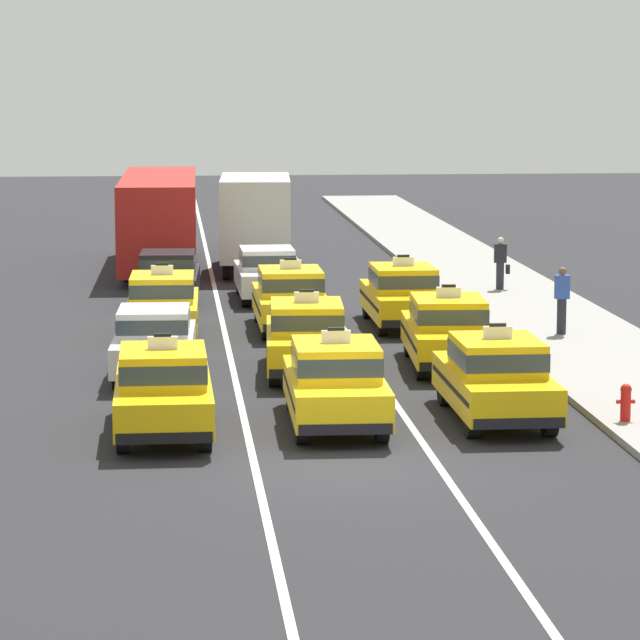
{
  "coord_description": "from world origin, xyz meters",
  "views": [
    {
      "loc": [
        -3.05,
        -27.91,
        6.86
      ],
      "look_at": [
        0.31,
        8.47,
        1.3
      ],
      "focal_mm": 92.73,
      "sensor_mm": 36.0,
      "label": 1
    }
  ],
  "objects_px": {
    "taxi_left_third": "(163,304)",
    "taxi_center_third": "(290,298)",
    "fire_hydrant": "(626,401)",
    "sedan_center_fourth": "(267,272)",
    "taxi_right_third": "(402,294)",
    "taxi_right_nearest": "(496,377)",
    "sedan_center_sixth": "(250,226)",
    "taxi_right_second": "(448,330)",
    "pedestrian_by_storefront": "(562,300)",
    "taxi_left_nearest": "(163,389)",
    "box_truck_center_fifth": "(255,219)",
    "bus_left_fifth": "(159,217)",
    "sedan_left_second": "(154,340)",
    "taxi_center_second": "(307,336)",
    "pedestrian_trailing": "(501,263)",
    "taxi_center_nearest": "(335,382)",
    "sedan_left_fourth": "(168,276)"
  },
  "relations": [
    {
      "from": "taxi_right_nearest",
      "to": "fire_hydrant",
      "type": "bearing_deg",
      "value": -21.78
    },
    {
      "from": "taxi_left_nearest",
      "to": "fire_hydrant",
      "type": "height_order",
      "value": "taxi_left_nearest"
    },
    {
      "from": "bus_left_fifth",
      "to": "pedestrian_by_storefront",
      "type": "relative_size",
      "value": 6.52
    },
    {
      "from": "bus_left_fifth",
      "to": "taxi_center_third",
      "type": "bearing_deg",
      "value": -76.05
    },
    {
      "from": "sedan_center_sixth",
      "to": "pedestrian_by_storefront",
      "type": "height_order",
      "value": "pedestrian_by_storefront"
    },
    {
      "from": "sedan_left_fourth",
      "to": "taxi_center_third",
      "type": "bearing_deg",
      "value": -57.89
    },
    {
      "from": "box_truck_center_fifth",
      "to": "pedestrian_by_storefront",
      "type": "relative_size",
      "value": 4.1
    },
    {
      "from": "pedestrian_trailing",
      "to": "bus_left_fifth",
      "type": "bearing_deg",
      "value": 144.5
    },
    {
      "from": "taxi_center_third",
      "to": "taxi_right_nearest",
      "type": "xyz_separation_m",
      "value": [
        3.17,
        -11.68,
        0.0
      ]
    },
    {
      "from": "taxi_left_nearest",
      "to": "box_truck_center_fifth",
      "type": "xyz_separation_m",
      "value": [
        3.12,
        25.54,
        0.9
      ]
    },
    {
      "from": "sedan_center_sixth",
      "to": "pedestrian_trailing",
      "type": "bearing_deg",
      "value": -63.73
    },
    {
      "from": "taxi_center_nearest",
      "to": "box_truck_center_fifth",
      "type": "height_order",
      "value": "box_truck_center_fifth"
    },
    {
      "from": "box_truck_center_fifth",
      "to": "sedan_left_fourth",
      "type": "bearing_deg",
      "value": -110.38
    },
    {
      "from": "sedan_left_second",
      "to": "box_truck_center_fifth",
      "type": "distance_m",
      "value": 19.93
    },
    {
      "from": "taxi_left_third",
      "to": "taxi_center_third",
      "type": "xyz_separation_m",
      "value": [
        3.36,
        0.91,
        0.0
      ]
    },
    {
      "from": "taxi_right_third",
      "to": "fire_hydrant",
      "type": "relative_size",
      "value": 6.26
    },
    {
      "from": "pedestrian_by_storefront",
      "to": "fire_hydrant",
      "type": "bearing_deg",
      "value": -96.88
    },
    {
      "from": "sedan_center_fourth",
      "to": "pedestrian_trailing",
      "type": "xyz_separation_m",
      "value": [
        7.24,
        0.67,
        0.11
      ]
    },
    {
      "from": "sedan_left_fourth",
      "to": "fire_hydrant",
      "type": "relative_size",
      "value": 6.0
    },
    {
      "from": "taxi_center_nearest",
      "to": "taxi_center_third",
      "type": "xyz_separation_m",
      "value": [
        0.02,
        11.89,
        0.0
      ]
    },
    {
      "from": "taxi_left_third",
      "to": "taxi_right_third",
      "type": "xyz_separation_m",
      "value": [
        6.41,
        1.3,
        0.0
      ]
    },
    {
      "from": "sedan_center_fourth",
      "to": "fire_hydrant",
      "type": "relative_size",
      "value": 5.92
    },
    {
      "from": "sedan_left_second",
      "to": "taxi_right_nearest",
      "type": "bearing_deg",
      "value": -38.12
    },
    {
      "from": "taxi_center_third",
      "to": "sedan_center_fourth",
      "type": "bearing_deg",
      "value": 92.57
    },
    {
      "from": "sedan_left_second",
      "to": "taxi_center_third",
      "type": "bearing_deg",
      "value": 61.06
    },
    {
      "from": "taxi_left_third",
      "to": "box_truck_center_fifth",
      "type": "height_order",
      "value": "box_truck_center_fifth"
    },
    {
      "from": "sedan_center_fourth",
      "to": "taxi_right_third",
      "type": "distance_m",
      "value": 6.44
    },
    {
      "from": "sedan_center_sixth",
      "to": "pedestrian_by_storefront",
      "type": "relative_size",
      "value": 2.5
    },
    {
      "from": "taxi_left_third",
      "to": "pedestrian_trailing",
      "type": "bearing_deg",
      "value": 35.93
    },
    {
      "from": "taxi_right_nearest",
      "to": "sedan_center_sixth",
      "type": "bearing_deg",
      "value": 95.65
    },
    {
      "from": "taxi_left_nearest",
      "to": "taxi_center_nearest",
      "type": "bearing_deg",
      "value": 7.34
    },
    {
      "from": "sedan_left_fourth",
      "to": "taxi_center_nearest",
      "type": "xyz_separation_m",
      "value": [
        3.2,
        -17.02,
        0.03
      ]
    },
    {
      "from": "sedan_center_fourth",
      "to": "box_truck_center_fifth",
      "type": "relative_size",
      "value": 0.61
    },
    {
      "from": "taxi_right_second",
      "to": "fire_hydrant",
      "type": "relative_size",
      "value": 6.37
    },
    {
      "from": "taxi_center_second",
      "to": "taxi_right_second",
      "type": "distance_m",
      "value": 3.37
    },
    {
      "from": "taxi_right_third",
      "to": "pedestrian_by_storefront",
      "type": "relative_size",
      "value": 2.65
    },
    {
      "from": "taxi_left_third",
      "to": "fire_hydrant",
      "type": "bearing_deg",
      "value": -52.79
    },
    {
      "from": "taxi_right_nearest",
      "to": "fire_hydrant",
      "type": "relative_size",
      "value": 6.25
    },
    {
      "from": "sedan_left_second",
      "to": "sedan_center_sixth",
      "type": "height_order",
      "value": "same"
    },
    {
      "from": "sedan_left_second",
      "to": "taxi_center_nearest",
      "type": "bearing_deg",
      "value": -57.24
    },
    {
      "from": "sedan_left_second",
      "to": "taxi_center_third",
      "type": "distance_m",
      "value": 7.32
    },
    {
      "from": "sedan_center_sixth",
      "to": "fire_hydrant",
      "type": "distance_m",
      "value": 33.88
    },
    {
      "from": "bus_left_fifth",
      "to": "taxi_right_second",
      "type": "distance_m",
      "value": 20.97
    },
    {
      "from": "box_truck_center_fifth",
      "to": "taxi_left_nearest",
      "type": "bearing_deg",
      "value": -96.97
    },
    {
      "from": "pedestrian_by_storefront",
      "to": "bus_left_fifth",
      "type": "bearing_deg",
      "value": 122.46
    },
    {
      "from": "taxi_center_second",
      "to": "sedan_center_sixth",
      "type": "relative_size",
      "value": 1.08
    },
    {
      "from": "taxi_center_second",
      "to": "taxi_right_second",
      "type": "bearing_deg",
      "value": 9.11
    },
    {
      "from": "taxi_center_third",
      "to": "sedan_left_fourth",
      "type": "bearing_deg",
      "value": 122.11
    },
    {
      "from": "sedan_left_second",
      "to": "bus_left_fifth",
      "type": "relative_size",
      "value": 0.39
    },
    {
      "from": "taxi_right_second",
      "to": "taxi_right_third",
      "type": "distance_m",
      "value": 6.19
    }
  ]
}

